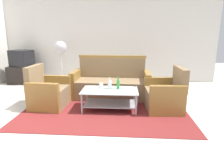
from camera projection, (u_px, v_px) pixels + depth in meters
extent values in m
plane|color=beige|center=(93.00, 124.00, 3.30)|extent=(14.00, 14.00, 0.00)
cube|color=silver|center=(108.00, 36.00, 5.94)|extent=(6.52, 0.12, 2.80)
cube|color=maroon|center=(105.00, 108.00, 3.98)|extent=(3.20, 2.24, 0.01)
cube|color=#7F6647|center=(111.00, 88.00, 4.58)|extent=(1.62, 0.75, 0.42)
cube|color=#7F6647|center=(112.00, 67.00, 4.79)|extent=(1.60, 0.19, 0.48)
cube|color=olive|center=(147.00, 85.00, 4.48)|extent=(0.14, 0.70, 0.62)
cube|color=olive|center=(76.00, 84.00, 4.64)|extent=(0.14, 0.70, 0.62)
cube|color=olive|center=(112.00, 56.00, 4.72)|extent=(1.64, 0.15, 0.06)
cube|color=#7F6647|center=(50.00, 97.00, 4.03)|extent=(0.70, 0.64, 0.40)
cube|color=#7F6647|center=(35.00, 76.00, 3.97)|extent=(0.16, 0.61, 0.45)
cube|color=olive|center=(57.00, 88.00, 4.33)|extent=(0.67, 0.14, 0.58)
cube|color=olive|center=(43.00, 98.00, 3.69)|extent=(0.67, 0.14, 0.58)
cube|color=#7F6647|center=(163.00, 100.00, 3.86)|extent=(0.69, 0.64, 0.40)
cube|color=#7F6647|center=(180.00, 79.00, 3.76)|extent=(0.15, 0.61, 0.45)
cube|color=olive|center=(168.00, 101.00, 3.52)|extent=(0.66, 0.14, 0.58)
cube|color=olive|center=(159.00, 90.00, 4.16)|extent=(0.66, 0.14, 0.58)
cube|color=silver|center=(110.00, 90.00, 3.82)|extent=(1.10, 0.60, 0.02)
cube|color=#9E9EA5|center=(110.00, 103.00, 3.88)|extent=(1.00, 0.52, 0.02)
cylinder|color=#9E9EA5|center=(87.00, 95.00, 4.15)|extent=(0.04, 0.04, 0.40)
cylinder|color=#9E9EA5|center=(135.00, 96.00, 4.08)|extent=(0.04, 0.04, 0.40)
cylinder|color=#9E9EA5|center=(82.00, 104.00, 3.65)|extent=(0.04, 0.04, 0.40)
cylinder|color=#9E9EA5|center=(136.00, 105.00, 3.58)|extent=(0.04, 0.04, 0.40)
cylinder|color=silver|center=(110.00, 85.00, 3.89)|extent=(0.08, 0.08, 0.16)
cylinder|color=silver|center=(110.00, 79.00, 3.87)|extent=(0.03, 0.03, 0.07)
cylinder|color=#2D8C38|center=(118.00, 85.00, 3.86)|extent=(0.06, 0.06, 0.18)
cylinder|color=#2D8C38|center=(118.00, 78.00, 3.83)|extent=(0.02, 0.02, 0.08)
cylinder|color=silver|center=(101.00, 85.00, 3.95)|extent=(0.08, 0.08, 0.10)
cube|color=black|center=(23.00, 75.00, 5.88)|extent=(0.80, 0.50, 0.52)
cube|color=black|center=(22.00, 58.00, 5.76)|extent=(0.70, 0.59, 0.48)
cube|color=black|center=(27.00, 57.00, 5.97)|extent=(0.49, 0.15, 0.36)
cylinder|color=#2D2D33|center=(62.00, 83.00, 5.91)|extent=(0.32, 0.32, 0.03)
cylinder|color=#B2B2B7|center=(61.00, 67.00, 5.79)|extent=(0.03, 0.03, 0.95)
sphere|color=#B2B2B7|center=(60.00, 47.00, 5.66)|extent=(0.36, 0.36, 0.36)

